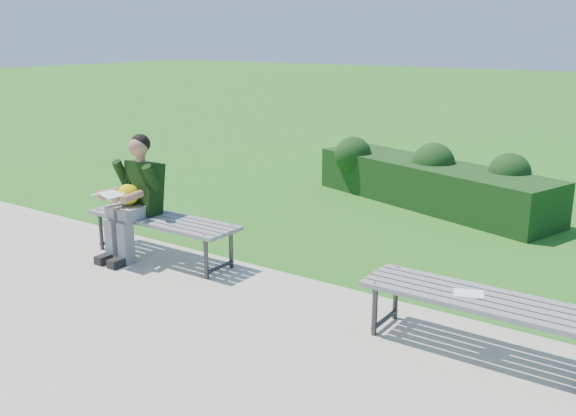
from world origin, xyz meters
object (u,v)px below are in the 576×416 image
object	(u,v)px
bench_left	(162,223)
bench_right	(481,304)
seated_boy	(135,193)
hedge	(431,180)
paper_sheet	(469,294)

from	to	relation	value
bench_left	bench_right	bearing A→B (deg)	-2.52
seated_boy	hedge	bearing A→B (deg)	66.15
bench_right	paper_sheet	world-z (taller)	bench_right
seated_boy	paper_sheet	xyz separation A→B (m)	(3.68, -0.06, -0.24)
hedge	bench_right	bearing A→B (deg)	-62.68
hedge	seated_boy	distance (m)	4.29
bench_right	seated_boy	size ratio (longest dim) A/B	1.37
bench_left	paper_sheet	distance (m)	3.39
hedge	paper_sheet	size ratio (longest dim) A/B	14.45
hedge	bench_right	world-z (taller)	hedge
seated_boy	paper_sheet	world-z (taller)	seated_boy
bench_left	hedge	bearing A→B (deg)	69.48
bench_left	bench_right	distance (m)	3.49
hedge	seated_boy	world-z (taller)	seated_boy
hedge	bench_left	distance (m)	4.08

